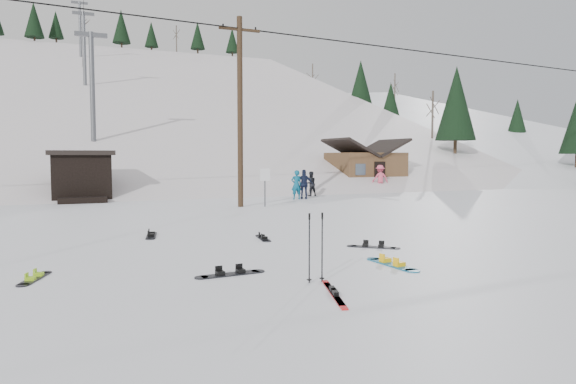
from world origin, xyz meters
name	(u,v)px	position (x,y,z in m)	size (l,w,h in m)	color
ground	(347,269)	(0.00, 0.00, 0.00)	(200.00, 200.00, 0.00)	white
ski_slope	(125,275)	(0.00, 55.00, -12.00)	(60.00, 75.00, 45.00)	silver
ridge_right	(408,251)	(38.00, 50.00, -11.00)	(34.00, 85.00, 36.00)	white
treeline_right	(435,176)	(36.00, 42.00, 0.00)	(20.00, 60.00, 10.00)	black
treeline_crest	(107,170)	(0.00, 86.00, 0.00)	(50.00, 6.00, 10.00)	black
utility_pole	(240,109)	(2.00, 14.00, 4.68)	(2.00, 0.26, 9.00)	#3A2819
trail_sign	(265,180)	(3.10, 13.58, 1.27)	(0.50, 0.09, 1.85)	#595B60
lift_hut	(82,176)	(-5.00, 20.94, 1.36)	(3.40, 4.10, 2.75)	black
lift_tower_near	(92,80)	(-4.00, 30.00, 7.86)	(2.20, 0.36, 8.00)	#595B60
lift_tower_mid	(84,44)	(-4.00, 50.00, 14.36)	(2.20, 0.36, 8.00)	#595B60
lift_tower_far	(80,26)	(-4.00, 70.00, 20.86)	(2.20, 0.36, 8.00)	#595B60
cabin	(365,169)	(15.00, 24.00, 1.48)	(5.39, 4.40, 3.77)	brown
hero_snowboard	(392,264)	(1.13, -0.04, 0.03)	(0.41, 1.70, 0.12)	#166A93
hero_skis	(334,293)	(-1.22, -1.70, 0.03)	(0.65, 1.84, 0.10)	red
ski_poles	(316,247)	(-1.13, -0.79, 0.69)	(0.37, 0.10, 1.35)	black
board_scatter_a	(230,274)	(-2.48, 0.44, 0.03)	(1.51, 0.38, 0.11)	black
board_scatter_b	(151,235)	(-3.26, 6.32, 0.03)	(0.50, 1.47, 0.10)	black
board_scatter_c	(35,278)	(-6.17, 1.60, 0.02)	(0.59, 1.25, 0.09)	black
board_scatter_d	(373,247)	(1.94, 2.02, 0.03)	(1.16, 1.01, 0.10)	black
board_scatter_f	(263,238)	(-0.28, 4.56, 0.02)	(0.40, 1.32, 0.09)	black
skier_teal	(296,185)	(6.21, 16.91, 0.83)	(0.60, 0.40, 1.65)	#0C5778
skier_dark	(311,184)	(7.96, 18.73, 0.75)	(0.73, 0.57, 1.51)	black
skier_pink	(380,178)	(14.34, 20.90, 0.91)	(1.18, 0.68, 1.82)	#DB4D69
skier_navy	(304,184)	(6.68, 16.86, 0.84)	(0.98, 0.41, 1.68)	#171F3B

